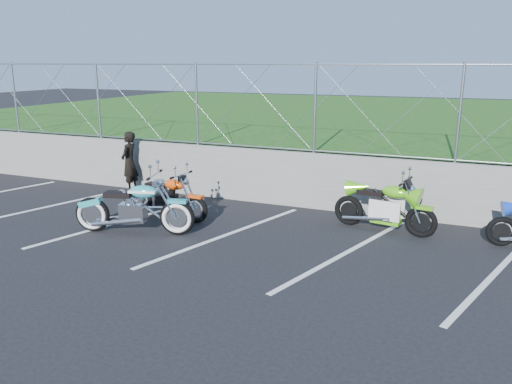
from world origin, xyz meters
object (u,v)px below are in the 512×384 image
at_px(cruiser_turquoise, 136,210).
at_px(sportbike_green, 385,209).
at_px(person_standing, 129,162).
at_px(naked_orange, 168,199).

bearing_deg(cruiser_turquoise, sportbike_green, 8.65).
relative_size(sportbike_green, person_standing, 1.32).
bearing_deg(naked_orange, cruiser_turquoise, -88.50).
bearing_deg(person_standing, naked_orange, 44.15).
bearing_deg(person_standing, sportbike_green, 74.82).
distance_m(cruiser_turquoise, sportbike_green, 4.95).
height_order(cruiser_turquoise, sportbike_green, cruiser_turquoise).
distance_m(naked_orange, person_standing, 2.69).
relative_size(cruiser_turquoise, naked_orange, 1.16).
xyz_separation_m(naked_orange, person_standing, (-2.15, 1.57, 0.35)).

